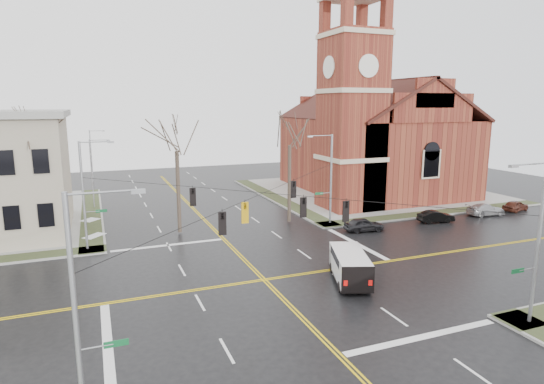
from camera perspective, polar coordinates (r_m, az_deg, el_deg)
name	(u,v)px	position (r m, az deg, el deg)	size (l,w,h in m)	color
ground	(264,280)	(32.30, -1.00, -10.96)	(120.00, 120.00, 0.00)	black
sidewalks	(264,279)	(32.28, -1.00, -10.83)	(80.00, 80.00, 0.17)	gray
road_markings	(264,280)	(32.30, -1.00, -10.95)	(100.00, 100.00, 0.01)	gold
church	(370,131)	(63.64, 12.23, 7.46)	(24.28, 27.48, 27.50)	maroon
signal_pole_ne	(329,177)	(45.74, 7.22, 1.94)	(2.75, 0.22, 9.00)	gray
signal_pole_nw	(85,192)	(40.21, -22.38, -0.05)	(2.75, 0.22, 9.00)	gray
signal_pole_se	(536,239)	(28.31, 30.25, -5.11)	(2.75, 0.22, 9.00)	gray
signal_pole_sw	(80,307)	(18.05, -22.95, -13.16)	(2.75, 0.22, 9.00)	gray
span_wires	(264,193)	(30.54, -1.04, -0.10)	(23.02, 23.02, 0.03)	black
traffic_signals	(267,206)	(30.08, -0.59, -1.73)	(8.21, 8.26, 1.30)	black
streetlight_north_a	(93,171)	(56.58, -21.54, 2.49)	(2.30, 0.20, 8.00)	gray
streetlight_north_b	(92,154)	(76.45, -21.64, 4.50)	(2.30, 0.20, 8.00)	gray
cargo_van	(349,264)	(32.23, 9.67, -8.86)	(3.84, 5.77, 2.06)	white
parked_car_a	(364,225)	(44.75, 11.44, -4.03)	(1.54, 3.82, 1.30)	#232325
parked_car_b	(436,217)	(50.07, 19.87, -2.91)	(1.30, 3.74, 1.23)	black
parked_car_c	(486,210)	(55.38, 25.24, -2.00)	(1.79, 4.39, 1.28)	#9E9EA0
parked_car_d	(515,206)	(59.03, 28.23, -1.52)	(1.49, 3.69, 1.26)	#4D2116
tree_nw_far	(33,141)	(42.70, -27.78, 5.68)	(4.00, 4.00, 12.53)	#3A2E25
tree_nw_near	(176,146)	(42.59, -11.90, 5.71)	(4.00, 4.00, 11.51)	#3A2E25
tree_ne	(290,140)	(45.74, 2.23, 6.53)	(4.00, 4.00, 11.79)	#3A2E25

